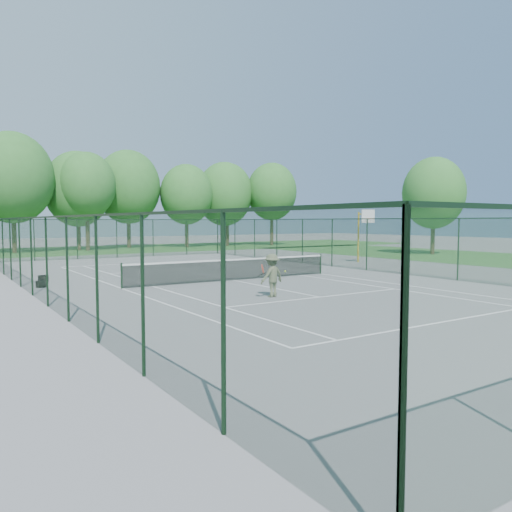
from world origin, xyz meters
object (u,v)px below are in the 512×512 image
object	(u,v)px
basketball_goal	(364,225)
sports_bag_a	(41,284)
tennis_net	(233,269)
tennis_player	(272,275)

from	to	relation	value
basketball_goal	sports_bag_a	bearing A→B (deg)	-175.18
tennis_net	tennis_player	xyz separation A→B (m)	(-1.47, -5.35, 0.24)
tennis_net	sports_bag_a	xyz separation A→B (m)	(-8.29, 2.27, -0.42)
tennis_net	sports_bag_a	bearing A→B (deg)	164.70
basketball_goal	tennis_net	bearing A→B (deg)	-162.47
sports_bag_a	tennis_player	xyz separation A→B (m)	(6.82, -7.61, 0.67)
basketball_goal	tennis_player	world-z (taller)	basketball_goal
sports_bag_a	basketball_goal	bearing A→B (deg)	-14.77
tennis_net	basketball_goal	bearing A→B (deg)	17.53
basketball_goal	sports_bag_a	size ratio (longest dim) A/B	9.52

